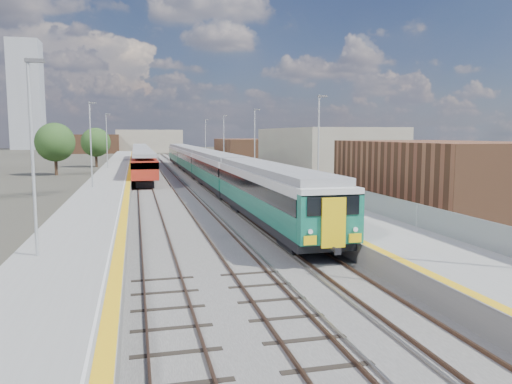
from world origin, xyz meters
name	(u,v)px	position (x,y,z in m)	size (l,w,h in m)	color
ground	(189,180)	(0.00, 50.00, 0.00)	(320.00, 320.00, 0.00)	#47443A
ballast_bed	(169,178)	(-2.25, 52.50, 0.03)	(10.50, 155.00, 0.06)	#565451
tracks	(173,177)	(-1.65, 54.18, 0.11)	(8.96, 160.00, 0.17)	#4C3323
platform_right	(227,173)	(5.28, 52.49, 0.54)	(4.70, 155.00, 8.52)	slate
platform_left	(114,176)	(-9.05, 52.49, 0.52)	(4.30, 155.00, 8.52)	slate
buildings	(92,116)	(-18.12, 138.60, 10.70)	(72.00, 185.50, 40.00)	brown
green_train	(204,163)	(1.50, 46.84, 2.24)	(2.88, 80.29, 3.17)	black
red_train	(141,157)	(-5.50, 67.27, 2.10)	(2.82, 57.17, 3.56)	black
tree_b	(55,142)	(-17.15, 61.41, 4.58)	(5.36, 5.36, 7.27)	#382619
tree_c	(96,142)	(-13.02, 78.45, 4.28)	(5.02, 5.02, 6.80)	#382619
tree_d	(338,149)	(24.39, 60.33, 3.32)	(3.90, 3.90, 5.28)	#382619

